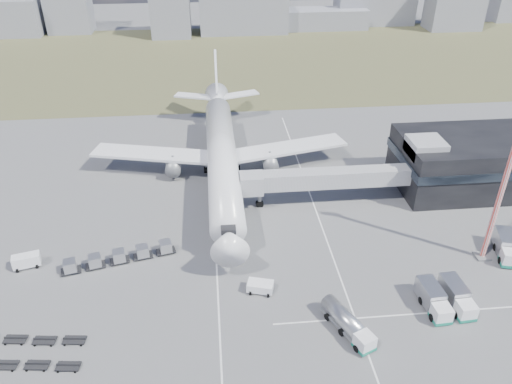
{
  "coord_description": "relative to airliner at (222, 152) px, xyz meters",
  "views": [
    {
      "loc": [
        -1.75,
        -54.24,
        48.84
      ],
      "look_at": [
        5.39,
        18.87,
        4.0
      ],
      "focal_mm": 35.0,
      "sensor_mm": 36.0,
      "label": 1
    }
  ],
  "objects": [
    {
      "name": "ground",
      "position": [
        0.0,
        -32.38,
        -5.29
      ],
      "size": [
        420.0,
        420.0,
        0.0
      ],
      "primitive_type": "plane",
      "color": "#565659",
      "rests_on": "ground"
    },
    {
      "name": "grass_strip",
      "position": [
        0.0,
        77.62,
        -5.29
      ],
      "size": [
        420.0,
        90.0,
        0.01
      ],
      "primitive_type": "cube",
      "color": "#434028",
      "rests_on": "ground"
    },
    {
      "name": "lane_markings",
      "position": [
        9.77,
        -29.38,
        -5.29
      ],
      "size": [
        47.12,
        110.0,
        0.01
      ],
      "color": "silver",
      "rests_on": "ground"
    },
    {
      "name": "terminal",
      "position": [
        47.77,
        -8.41,
        -0.04
      ],
      "size": [
        30.4,
        16.4,
        11.0
      ],
      "color": "black",
      "rests_on": "ground"
    },
    {
      "name": "jet_bridge",
      "position": [
        15.9,
        -11.95,
        -0.24
      ],
      "size": [
        30.3,
        3.8,
        7.05
      ],
      "color": "#939399",
      "rests_on": "ground"
    },
    {
      "name": "airliner",
      "position": [
        0.0,
        0.0,
        0.0
      ],
      "size": [
        51.59,
        64.53,
        17.62
      ],
      "color": "white",
      "rests_on": "ground"
    },
    {
      "name": "skyline",
      "position": [
        -28.18,
        118.87,
        3.07
      ],
      "size": [
        296.89,
        26.17,
        24.69
      ],
      "color": "gray",
      "rests_on": "ground"
    },
    {
      "name": "fuel_tanker",
      "position": [
        14.31,
        -42.49,
        -3.87
      ],
      "size": [
        5.61,
        8.97,
        2.85
      ],
      "rotation": [
        0.0,
        0.0,
        0.42
      ],
      "color": "white",
      "rests_on": "ground"
    },
    {
      "name": "pushback_tug",
      "position": [
        4.0,
        -33.97,
        -4.5
      ],
      "size": [
        4.04,
        2.95,
        1.59
      ],
      "primitive_type": "cube",
      "rotation": [
        0.0,
        0.0,
        -0.28
      ],
      "color": "white",
      "rests_on": "ground"
    },
    {
      "name": "utility_van",
      "position": [
        -30.34,
        -25.22,
        -4.23
      ],
      "size": [
        4.25,
        2.72,
        2.13
      ],
      "primitive_type": "cube",
      "rotation": [
        0.0,
        0.0,
        0.26
      ],
      "color": "white",
      "rests_on": "ground"
    },
    {
      "name": "catering_truck",
      "position": [
        0.72,
        7.16,
        -3.69
      ],
      "size": [
        5.07,
        7.37,
        3.13
      ],
      "rotation": [
        0.0,
        0.0,
        0.37
      ],
      "color": "white",
      "rests_on": "ground"
    },
    {
      "name": "service_trucks_near",
      "position": [
        28.58,
        -39.37,
        -3.76
      ],
      "size": [
        6.24,
        7.33,
        2.82
      ],
      "rotation": [
        0.0,
        0.0,
        0.06
      ],
      "color": "white",
      "rests_on": "ground"
    },
    {
      "name": "uld_row",
      "position": [
        -16.66,
        -25.48,
        -4.17
      ],
      "size": [
        17.0,
        5.75,
        1.87
      ],
      "rotation": [
        0.0,
        0.0,
        0.24
      ],
      "color": "black",
      "rests_on": "ground"
    },
    {
      "name": "floodlight_mast",
      "position": [
        39.02,
        -29.64,
        8.82
      ],
      "size": [
        2.69,
        2.17,
        28.16
      ],
      "rotation": [
        0.0,
        0.0,
        -0.2
      ],
      "color": "red",
      "rests_on": "ground"
    }
  ]
}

